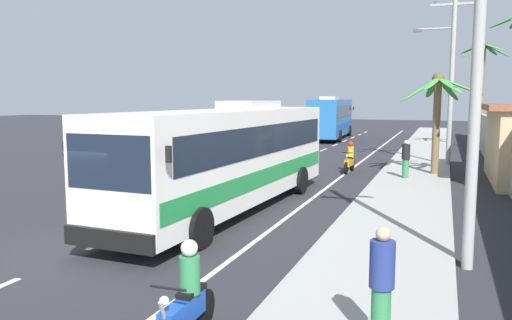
# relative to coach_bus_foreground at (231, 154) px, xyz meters

# --- Properties ---
(ground_plane) EXTENTS (160.00, 160.00, 0.00)m
(ground_plane) POSITION_rel_coach_bus_foreground_xyz_m (-1.54, -5.02, -1.87)
(ground_plane) COLOR #28282D
(sidewalk_kerb) EXTENTS (3.20, 90.00, 0.14)m
(sidewalk_kerb) POSITION_rel_coach_bus_foreground_xyz_m (5.26, 4.98, -1.80)
(sidewalk_kerb) COLOR #999993
(sidewalk_kerb) RESTS_ON ground
(lane_markings) EXTENTS (3.74, 71.00, 0.01)m
(lane_markings) POSITION_rel_coach_bus_foreground_xyz_m (0.77, 9.27, -1.86)
(lane_markings) COLOR white
(lane_markings) RESTS_ON ground
(boundary_wall) EXTENTS (0.24, 60.00, 2.55)m
(boundary_wall) POSITION_rel_coach_bus_foreground_xyz_m (9.06, 8.98, -0.60)
(boundary_wall) COLOR #9E998E
(boundary_wall) RESTS_ON ground
(coach_bus_foreground) EXTENTS (3.30, 12.43, 3.59)m
(coach_bus_foreground) POSITION_rel_coach_bus_foreground_xyz_m (0.00, 0.00, 0.00)
(coach_bus_foreground) COLOR silver
(coach_bus_foreground) RESTS_ON ground
(coach_bus_far_lane) EXTENTS (3.42, 11.63, 3.84)m
(coach_bus_far_lane) POSITION_rel_coach_bus_foreground_xyz_m (-3.13, 30.40, 0.13)
(coach_bus_far_lane) COLOR #2366A8
(coach_bus_far_lane) RESTS_ON ground
(motorcycle_beside_bus) EXTENTS (0.56, 1.96, 1.55)m
(motorcycle_beside_bus) POSITION_rel_coach_bus_foreground_xyz_m (2.16, 9.92, -1.23)
(motorcycle_beside_bus) COLOR black
(motorcycle_beside_bus) RESTS_ON ground
(motorcycle_trailing) EXTENTS (0.56, 1.96, 1.56)m
(motorcycle_trailing) POSITION_rel_coach_bus_foreground_xyz_m (2.98, -8.75, -1.23)
(motorcycle_trailing) COLOR black
(motorcycle_trailing) RESTS_ON ground
(pedestrian_near_kerb) EXTENTS (0.36, 0.36, 1.70)m
(pedestrian_near_kerb) POSITION_rel_coach_bus_foreground_xyz_m (4.97, 8.10, -0.84)
(pedestrian_near_kerb) COLOR #2D7A47
(pedestrian_near_kerb) RESTS_ON sidewalk_kerb
(pedestrian_midwalk) EXTENTS (0.36, 0.36, 1.74)m
(pedestrian_midwalk) POSITION_rel_coach_bus_foreground_xyz_m (5.77, -8.08, -0.82)
(pedestrian_midwalk) COLOR #2D7A47
(pedestrian_midwalk) RESTS_ON sidewalk_kerb
(utility_pole_nearest) EXTENTS (1.84, 0.24, 8.85)m
(utility_pole_nearest) POSITION_rel_coach_bus_foreground_xyz_m (7.10, -3.64, 2.71)
(utility_pole_nearest) COLOR #9E9E99
(utility_pole_nearest) RESTS_ON ground
(utility_pole_mid) EXTENTS (3.24, 0.24, 10.13)m
(utility_pole_mid) POSITION_rel_coach_bus_foreground_xyz_m (6.70, 13.69, 3.49)
(utility_pole_mid) COLOR #9E9E99
(utility_pole_mid) RESTS_ON ground
(palm_nearest) EXTENTS (3.78, 3.94, 4.84)m
(palm_nearest) POSITION_rel_coach_bus_foreground_xyz_m (6.15, 9.88, 1.60)
(palm_nearest) COLOR brown
(palm_nearest) RESTS_ON ground
(palm_second) EXTENTS (3.31, 3.37, 7.78)m
(palm_second) POSITION_rel_coach_bus_foreground_xyz_m (8.93, 25.17, 3.70)
(palm_second) COLOR brown
(palm_second) RESTS_ON ground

